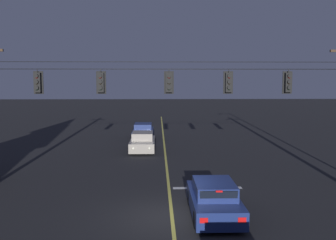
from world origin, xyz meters
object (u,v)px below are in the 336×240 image
at_px(traffic_light_leftmost, 37,82).
at_px(car_oncoming_lead, 143,142).
at_px(car_oncoming_trailing, 143,132).
at_px(traffic_light_right_inner, 229,82).
at_px(traffic_light_rightmost, 288,82).
at_px(car_waiting_near_lane, 214,200).
at_px(traffic_light_left_inner, 101,82).
at_px(traffic_light_centre, 169,82).

distance_m(traffic_light_leftmost, car_oncoming_lead, 11.57).
bearing_deg(traffic_light_leftmost, car_oncoming_trailing, 73.33).
bearing_deg(traffic_light_right_inner, traffic_light_leftmost, 180.00).
relative_size(traffic_light_rightmost, car_waiting_near_lane, 0.28).
xyz_separation_m(traffic_light_leftmost, traffic_light_rightmost, (12.36, 0.00, 0.00)).
xyz_separation_m(traffic_light_left_inner, traffic_light_right_inner, (6.31, 0.00, 0.00)).
distance_m(traffic_light_centre, car_oncoming_trailing, 16.03).
bearing_deg(traffic_light_rightmost, traffic_light_centre, 180.00).
relative_size(traffic_light_rightmost, car_oncoming_trailing, 0.28).
distance_m(traffic_light_right_inner, car_oncoming_trailing, 16.64).
height_order(traffic_light_right_inner, car_oncoming_trailing, traffic_light_right_inner).
bearing_deg(traffic_light_leftmost, traffic_light_left_inner, 0.00).
relative_size(traffic_light_leftmost, traffic_light_centre, 1.00).
bearing_deg(car_oncoming_lead, traffic_light_right_inner, -64.01).
xyz_separation_m(traffic_light_leftmost, traffic_light_centre, (6.43, 0.00, 0.00)).
distance_m(traffic_light_leftmost, traffic_light_centre, 6.43).
bearing_deg(car_oncoming_lead, traffic_light_rightmost, -51.36).
distance_m(traffic_light_centre, car_waiting_near_lane, 6.58).
bearing_deg(traffic_light_left_inner, traffic_light_right_inner, 0.00).
bearing_deg(traffic_light_rightmost, traffic_light_left_inner, 180.00).
xyz_separation_m(traffic_light_centre, traffic_light_rightmost, (5.94, 0.00, 0.00)).
bearing_deg(traffic_light_centre, traffic_light_right_inner, 0.00).
height_order(car_waiting_near_lane, car_oncoming_trailing, same).
bearing_deg(car_waiting_near_lane, traffic_light_right_inner, 73.44).
distance_m(traffic_light_centre, traffic_light_rightmost, 5.94).
xyz_separation_m(traffic_light_centre, car_oncoming_trailing, (-1.86, 15.27, -4.53)).
bearing_deg(traffic_light_right_inner, car_oncoming_lead, 115.99).
height_order(traffic_light_left_inner, traffic_light_centre, same).
distance_m(traffic_light_leftmost, traffic_light_right_inner, 9.39).
relative_size(traffic_light_rightmost, car_oncoming_lead, 0.28).
bearing_deg(traffic_light_leftmost, traffic_light_rightmost, 0.00).
bearing_deg(car_oncoming_lead, traffic_light_centre, -79.94).
bearing_deg(car_waiting_near_lane, car_oncoming_trailing, 99.98).
height_order(traffic_light_centre, traffic_light_rightmost, same).
relative_size(traffic_light_right_inner, traffic_light_rightmost, 1.00).
height_order(traffic_light_leftmost, traffic_light_left_inner, same).
bearing_deg(traffic_light_right_inner, traffic_light_rightmost, 0.00).
height_order(traffic_light_centre, car_oncoming_trailing, traffic_light_centre).
height_order(traffic_light_right_inner, car_waiting_near_lane, traffic_light_right_inner).
relative_size(traffic_light_leftmost, car_oncoming_lead, 0.28).
bearing_deg(car_waiting_near_lane, traffic_light_left_inner, 137.90).
bearing_deg(traffic_light_left_inner, car_oncoming_lead, 80.13).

